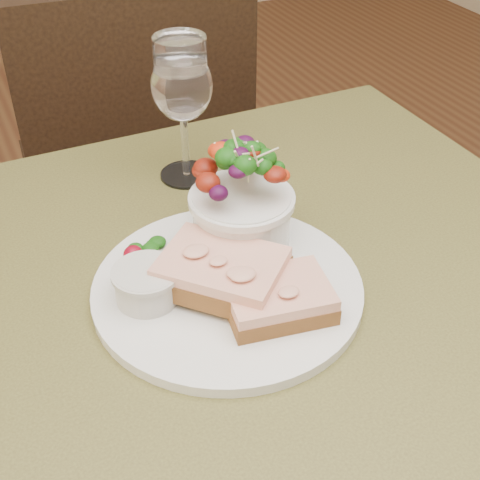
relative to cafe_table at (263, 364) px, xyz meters
name	(u,v)px	position (x,y,z in m)	size (l,w,h in m)	color
cafe_table	(263,364)	(0.00, 0.00, 0.00)	(0.80, 0.80, 0.75)	#433F1D
chair_far	(138,237)	(0.07, 0.76, -0.36)	(0.45, 0.45, 0.90)	black
dinner_plate	(227,288)	(-0.03, 0.02, 0.11)	(0.28, 0.28, 0.01)	white
sandwich_front	(278,298)	(0.00, -0.03, 0.13)	(0.11, 0.09, 0.03)	#542D16
sandwich_back	(222,272)	(-0.04, 0.02, 0.14)	(0.15, 0.15, 0.03)	#542D16
ramekin	(147,283)	(-0.11, 0.04, 0.13)	(0.06, 0.06, 0.04)	beige
salad_bowl	(242,197)	(0.01, 0.09, 0.17)	(0.11, 0.11, 0.13)	white
garnish	(140,252)	(-0.10, 0.10, 0.12)	(0.05, 0.04, 0.02)	#103C0B
wine_glass	(182,89)	(0.02, 0.26, 0.22)	(0.08, 0.08, 0.18)	white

